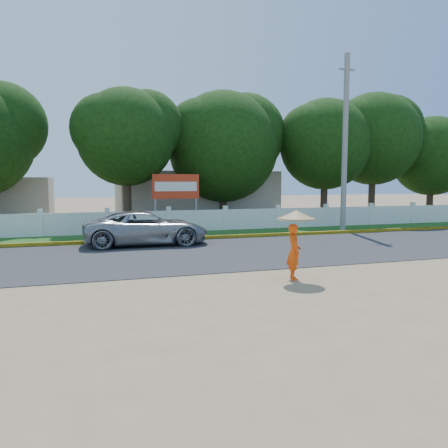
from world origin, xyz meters
name	(u,v)px	position (x,y,z in m)	size (l,w,h in m)	color
ground	(247,280)	(0.00, 0.00, 0.00)	(120.00, 120.00, 0.00)	#9E8460
road	(203,253)	(0.00, 4.50, 0.01)	(60.00, 7.00, 0.02)	#38383A
grass_verge	(174,235)	(0.00, 9.75, 0.01)	(60.00, 3.50, 0.03)	#2D601E
curb	(182,239)	(0.00, 8.05, 0.08)	(40.00, 0.18, 0.16)	yellow
fence	(169,222)	(0.00, 11.20, 0.55)	(40.00, 0.10, 1.10)	silver
building_near	(194,196)	(3.00, 18.00, 1.60)	(10.00, 6.00, 3.20)	#B7AD99
utility_pole	(345,144)	(8.85, 9.24, 4.51)	(0.28, 0.28, 9.02)	gray
vehicle	(146,228)	(-1.65, 7.20, 0.69)	(2.30, 4.99, 1.39)	#93959A
monk_with_parasol	(295,234)	(1.25, -0.23, 1.20)	(1.01, 1.01, 1.84)	#EF490C
billboard	(176,189)	(0.60, 12.30, 2.14)	(2.50, 0.13, 2.95)	gray
tree_row	(227,145)	(4.12, 14.32, 4.72)	(37.32, 7.27, 8.34)	#473828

